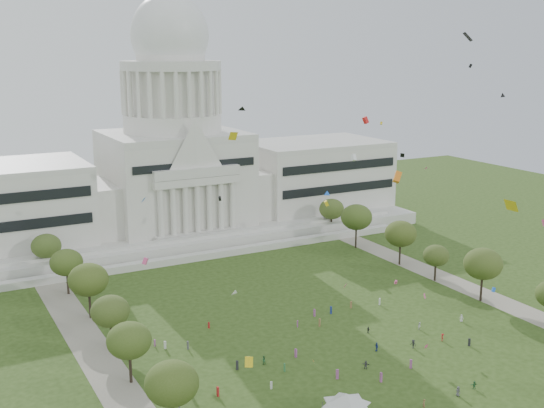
% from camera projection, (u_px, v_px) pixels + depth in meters
% --- Properties ---
extents(ground, '(400.00, 400.00, 0.00)m').
position_uv_depth(ground, '(380.00, 368.00, 134.20)').
color(ground, '#2C4315').
rests_on(ground, ground).
extents(capitol, '(160.00, 64.50, 91.30)m').
position_uv_depth(capitol, '(175.00, 168.00, 226.70)').
color(capitol, beige).
rests_on(capitol, ground).
extents(path_left, '(8.00, 160.00, 0.04)m').
position_uv_depth(path_left, '(98.00, 359.00, 137.81)').
color(path_left, gray).
rests_on(path_left, ground).
extents(path_right, '(8.00, 160.00, 0.04)m').
position_uv_depth(path_right, '(456.00, 283.00, 182.09)').
color(path_right, gray).
rests_on(path_right, ground).
extents(row_tree_l_1, '(8.86, 8.86, 12.59)m').
position_uv_depth(row_tree_l_1, '(172.00, 383.00, 109.32)').
color(row_tree_l_1, black).
rests_on(row_tree_l_1, ground).
extents(row_tree_l_2, '(8.42, 8.42, 11.97)m').
position_uv_depth(row_tree_l_2, '(129.00, 340.00, 126.37)').
color(row_tree_l_2, black).
rests_on(row_tree_l_2, ground).
extents(row_tree_r_2, '(9.55, 9.55, 13.58)m').
position_uv_depth(row_tree_r_2, '(483.00, 264.00, 167.37)').
color(row_tree_r_2, black).
rests_on(row_tree_r_2, ground).
extents(row_tree_l_3, '(8.12, 8.12, 11.55)m').
position_uv_depth(row_tree_l_3, '(110.00, 311.00, 141.14)').
color(row_tree_l_3, black).
rests_on(row_tree_l_3, ground).
extents(row_tree_r_3, '(7.01, 7.01, 9.98)m').
position_uv_depth(row_tree_r_3, '(436.00, 256.00, 182.69)').
color(row_tree_r_3, black).
rests_on(row_tree_r_3, ground).
extents(row_tree_l_4, '(9.29, 9.29, 13.21)m').
position_uv_depth(row_tree_l_4, '(88.00, 280.00, 156.75)').
color(row_tree_l_4, black).
rests_on(row_tree_l_4, ground).
extents(row_tree_r_4, '(9.19, 9.19, 13.06)m').
position_uv_depth(row_tree_r_4, '(401.00, 234.00, 195.72)').
color(row_tree_r_4, black).
rests_on(row_tree_r_4, ground).
extents(row_tree_l_5, '(8.33, 8.33, 11.85)m').
position_uv_depth(row_tree_l_5, '(66.00, 263.00, 172.41)').
color(row_tree_l_5, black).
rests_on(row_tree_l_5, ground).
extents(row_tree_r_5, '(9.82, 9.82, 13.96)m').
position_uv_depth(row_tree_r_5, '(357.00, 217.00, 212.28)').
color(row_tree_r_5, black).
rests_on(row_tree_r_5, ground).
extents(row_tree_l_6, '(8.19, 8.19, 11.64)m').
position_uv_depth(row_tree_l_6, '(46.00, 246.00, 187.24)').
color(row_tree_l_6, black).
rests_on(row_tree_l_6, ground).
extents(row_tree_r_6, '(8.42, 8.42, 11.97)m').
position_uv_depth(row_tree_r_6, '(332.00, 209.00, 229.14)').
color(row_tree_r_6, black).
rests_on(row_tree_r_6, ground).
extents(event_tent, '(10.97, 10.97, 4.91)m').
position_uv_depth(event_tent, '(347.00, 399.00, 114.67)').
color(event_tent, '#4C4C4C').
rests_on(event_tent, ground).
extents(person_0, '(1.00, 0.95, 1.72)m').
position_uv_depth(person_0, '(461.00, 318.00, 156.52)').
color(person_0, silver).
rests_on(person_0, ground).
extents(person_2, '(0.93, 0.96, 1.70)m').
position_uv_depth(person_2, '(420.00, 326.00, 152.18)').
color(person_2, silver).
rests_on(person_2, ground).
extents(person_3, '(1.16, 1.39, 1.91)m').
position_uv_depth(person_3, '(413.00, 344.00, 142.63)').
color(person_3, '#26262B').
rests_on(person_3, ground).
extents(person_4, '(0.81, 1.21, 1.91)m').
position_uv_depth(person_4, '(377.00, 347.00, 141.37)').
color(person_4, navy).
rests_on(person_4, ground).
extents(person_5, '(1.55, 1.51, 1.67)m').
position_uv_depth(person_5, '(366.00, 365.00, 133.55)').
color(person_5, '#4C4C51').
rests_on(person_5, ground).
extents(person_6, '(0.77, 1.02, 1.88)m').
position_uv_depth(person_6, '(458.00, 391.00, 123.06)').
color(person_6, '#4C4C51').
rests_on(person_6, ground).
extents(person_7, '(0.86, 0.81, 1.89)m').
position_uv_depth(person_7, '(424.00, 404.00, 118.61)').
color(person_7, olive).
rests_on(person_7, ground).
extents(person_8, '(0.98, 0.72, 1.83)m').
position_uv_depth(person_8, '(264.00, 360.00, 135.42)').
color(person_8, '#33723F').
rests_on(person_8, ground).
extents(person_9, '(0.95, 1.23, 1.69)m').
position_uv_depth(person_9, '(442.00, 337.00, 146.18)').
color(person_9, '#B21E1E').
rests_on(person_9, ground).
extents(person_10, '(0.68, 0.98, 1.52)m').
position_uv_depth(person_10, '(368.00, 330.00, 150.23)').
color(person_10, '#26262B').
rests_on(person_10, ground).
extents(person_11, '(1.53, 0.91, 1.55)m').
position_uv_depth(person_11, '(474.00, 385.00, 125.65)').
color(person_11, '#33723F').
rests_on(person_11, ground).
extents(distant_crowd, '(63.58, 39.12, 1.94)m').
position_uv_depth(distant_crowd, '(289.00, 351.00, 139.39)').
color(distant_crowd, '#4C4C51').
rests_on(distant_crowd, ground).
extents(kite_swarm, '(80.30, 102.51, 61.49)m').
position_uv_depth(kite_swarm, '(355.00, 211.00, 137.23)').
color(kite_swarm, yellow).
rests_on(kite_swarm, ground).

